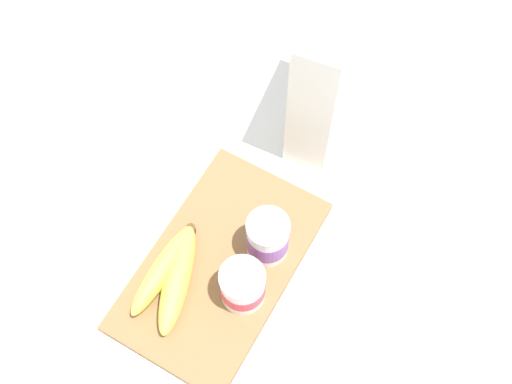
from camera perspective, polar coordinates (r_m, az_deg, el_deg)
ground_plane at (r=1.01m, az=-3.08°, el=-6.57°), size 2.40×2.40×0.00m
cutting_board at (r=1.00m, az=-3.11°, el=-6.37°), size 0.34×0.21×0.02m
cereal_box at (r=1.02m, az=6.34°, el=10.26°), size 0.19×0.09×0.28m
yogurt_cup_front at (r=0.96m, az=1.01°, el=-3.99°), size 0.06×0.06×0.09m
yogurt_cup_back at (r=0.94m, az=-1.16°, el=-8.15°), size 0.07×0.07×0.08m
banana_bunch at (r=0.97m, az=-7.40°, el=-7.12°), size 0.17×0.09×0.04m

